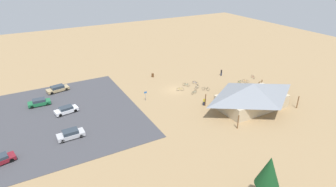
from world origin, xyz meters
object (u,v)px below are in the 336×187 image
trash_bin (153,75)px  bicycle_yellow_yard_right (180,89)px  bicycle_orange_lone_west (246,81)px  bicycle_blue_yard_center (195,83)px  bicycle_silver_front_row (197,87)px  bicycle_orange_yard_left (259,83)px  visitor_at_bikes (204,101)px  bicycle_green_trailside (239,82)px  car_tan_second_row (58,89)px  car_silver_far_end (71,134)px  bicycle_purple_mid_cluster (262,86)px  bike_pavilion (252,94)px  bicycle_black_edge_north (206,89)px  car_white_aisle_side (66,110)px  visitor_by_pavilion (221,72)px  bicycle_white_back_row (244,85)px  car_green_by_curb (39,102)px  bicycle_teal_lone_east (186,85)px  bicycle_teal_by_bin (194,92)px  pine_mideast (269,171)px  lot_sign (146,95)px  bicycle_red_near_sign (253,77)px

trash_bin → bicycle_yellow_yard_right: (-1.72, 10.58, -0.07)m
bicycle_orange_lone_west → bicycle_blue_yard_center: 12.35m
trash_bin → bicycle_silver_front_row: trash_bin is taller
bicycle_orange_yard_left → visitor_at_bikes: bearing=7.4°
bicycle_green_trailside → car_tan_second_row: 42.16m
bicycle_orange_lone_west → car_silver_far_end: (41.79, 3.63, 0.40)m
bicycle_orange_lone_west → visitor_at_bikes: 16.47m
car_tan_second_row → bicycle_purple_mid_cluster: bearing=153.6°
bike_pavilion → bicycle_orange_lone_west: 12.90m
bicycle_silver_front_row → bicycle_orange_yard_left: 15.22m
bicycle_black_edge_north → car_silver_far_end: bearing=8.6°
bicycle_silver_front_row → car_tan_second_row: size_ratio=0.33×
trash_bin → bicycle_orange_lone_west: bearing=141.8°
bike_pavilion → car_white_aisle_side: 36.33m
car_white_aisle_side → bicycle_silver_front_row: bearing=174.4°
bike_pavilion → visitor_by_pavilion: bike_pavilion is taller
bicycle_white_back_row → car_green_by_curb: (43.27, -12.72, 0.40)m
bicycle_teal_lone_east → bicycle_silver_front_row: 2.87m
bicycle_orange_lone_west → car_green_by_curb: car_green_by_curb is taller
bicycle_orange_lone_west → car_tan_second_row: 43.89m
bicycle_orange_yard_left → car_silver_far_end: bearing=1.6°
bicycle_teal_by_bin → car_silver_far_end: bearing=9.1°
pine_mideast → bicycle_silver_front_row: (-11.70, -31.40, -4.31)m
car_green_by_curb → bicycle_silver_front_row: bearing=165.1°
lot_sign → bicycle_red_near_sign: size_ratio=1.34×
bicycle_yellow_yard_right → visitor_at_bikes: size_ratio=0.94×
lot_sign → car_tan_second_row: bearing=-41.7°
bicycle_orange_lone_west → car_green_by_curb: 46.43m
bicycle_orange_yard_left → car_green_by_curb: size_ratio=0.35×
car_silver_far_end → bicycle_green_trailside: bearing=-174.4°
trash_bin → bicycle_orange_lone_west: (-18.08, 14.22, -0.08)m
bicycle_blue_yard_center → bicycle_orange_yard_left: 15.19m
bicycle_teal_lone_east → car_tan_second_row: (26.85, -11.41, 0.37)m
car_green_by_curb → visitor_by_pavilion: bearing=173.7°
bicycle_purple_mid_cluster → bicycle_yellow_yard_right: 19.11m
bicycle_teal_lone_east → car_white_aisle_side: (27.04, -0.25, 0.35)m
bicycle_purple_mid_cluster → car_white_aisle_side: (41.91, -9.59, 0.35)m
bicycle_black_edge_north → car_tan_second_row: bearing=-27.8°
bicycle_silver_front_row → car_green_by_curb: car_green_by_curb is taller
bicycle_silver_front_row → bicycle_red_near_sign: size_ratio=1.03×
bicycle_black_edge_north → car_white_aisle_side: car_white_aisle_side is taller
bike_pavilion → pine_mideast: (16.20, 18.91, 1.81)m
bicycle_silver_front_row → bicycle_purple_mid_cluster: bicycle_purple_mid_cluster is taller
bicycle_orange_yard_left → visitor_by_pavilion: 9.93m
bicycle_teal_lone_east → bicycle_orange_yard_left: size_ratio=0.92×
bicycle_yellow_yard_right → car_green_by_curb: (28.68, -7.65, 0.36)m
bicycle_teal_lone_east → visitor_by_pavilion: (-11.54, -1.40, 0.57)m
bicycle_teal_lone_east → car_silver_far_end: 29.35m
car_white_aisle_side → bicycle_white_back_row: bearing=170.1°
bicycle_red_near_sign → car_white_aisle_side: bearing=-5.3°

